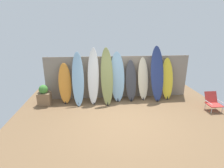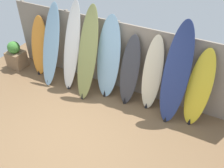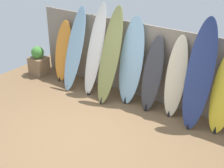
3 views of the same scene
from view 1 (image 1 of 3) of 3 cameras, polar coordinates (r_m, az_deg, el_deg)
The scene contains 13 objects.
ground at distance 5.97m, azimuth 4.28°, elevation -11.33°, with size 7.68×7.68×0.00m, color brown.
fence_back at distance 7.48m, azimuth 1.94°, elevation 2.25°, with size 6.08×0.11×1.80m.
surfboard_orange_0 at distance 7.22m, azimuth -15.10°, elevation 0.17°, with size 0.56×0.57×1.60m.
surfboard_skyblue_1 at distance 6.97m, azimuth -11.05°, elevation 1.56°, with size 0.50×0.86×2.02m.
surfboard_white_2 at distance 6.97m, azimuth -6.13°, elevation 2.55°, with size 0.51×0.76×2.18m.
surfboard_olive_3 at distance 6.86m, azimuth -1.68°, elevation 2.43°, with size 0.50×0.83×2.19m.
surfboard_skyblue_4 at distance 7.13m, azimuth 1.81°, elevation 2.21°, with size 0.61×0.55×2.01m.
surfboard_charcoal_5 at distance 7.26m, azimuth 6.20°, elevation 1.00°, with size 0.46×0.54×1.67m.
surfboard_cream_6 at distance 7.42m, azimuth 10.12°, elevation 1.56°, with size 0.47×0.47×1.76m.
surfboard_navy_7 at distance 7.40m, azimuth 14.53°, elevation 3.18°, with size 0.56×0.67×2.23m.
surfboard_yellow_8 at distance 7.74m, azimuth 17.61°, elevation 1.53°, with size 0.49×0.50×1.72m.
beach_chair at distance 7.48m, azimuth 30.02°, elevation -4.90°, with size 0.50×0.57×0.64m.
planter_box at distance 7.37m, azimuth -21.27°, elevation -3.62°, with size 0.47×0.42×0.81m.
Camera 1 is at (-0.91, -5.14, 2.90)m, focal length 28.00 mm.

